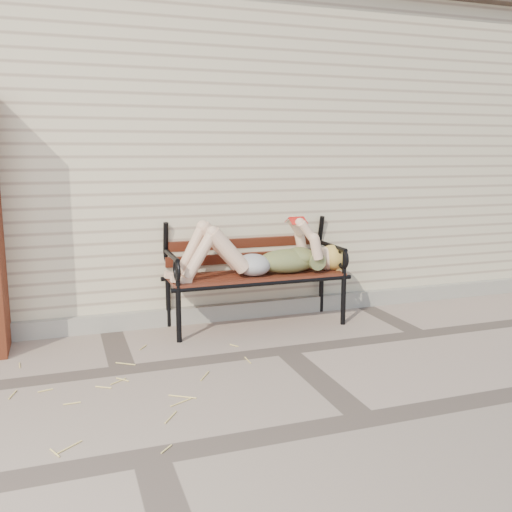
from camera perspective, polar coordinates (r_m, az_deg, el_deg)
name	(u,v)px	position (r m, az deg, el deg)	size (l,w,h in m)	color
ground	(285,350)	(4.55, 2.94, -9.41)	(80.00, 80.00, 0.00)	gray
house_wall	(195,156)	(7.15, -6.16, 9.96)	(8.00, 4.00, 3.00)	beige
house_roof	(192,14)	(7.33, -6.42, 22.96)	(8.30, 4.30, 0.30)	#42362F
foundation_strip	(247,310)	(5.40, -0.95, -5.39)	(8.00, 0.10, 0.15)	gray
garden_bench	(252,256)	(5.13, -0.35, 0.03)	(1.71, 0.68, 1.10)	black
reading_woman	(259,254)	(5.00, 0.30, 0.19)	(1.61, 0.37, 0.51)	#093345
straw_scatter	(67,384)	(4.11, -18.34, -12.09)	(3.00, 1.65, 0.01)	#E3C96F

